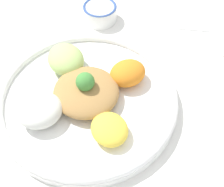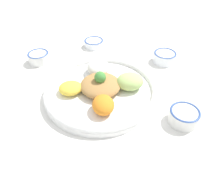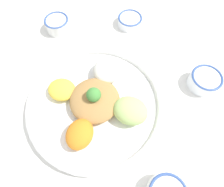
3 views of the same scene
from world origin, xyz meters
name	(u,v)px [view 1 (image 1 of 3)]	position (x,y,z in m)	size (l,w,h in m)	color
ground_plane	(91,110)	(0.00, 0.00, 0.00)	(2.40, 2.40, 0.00)	white
salad_platter	(85,96)	(0.00, 0.02, 0.03)	(0.41, 0.41, 0.10)	white
rice_bowl_blue	(100,12)	(0.15, 0.28, 0.03)	(0.09, 0.09, 0.05)	white
serving_spoon_extra	(180,27)	(0.33, 0.16, 0.00)	(0.12, 0.09, 0.01)	white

